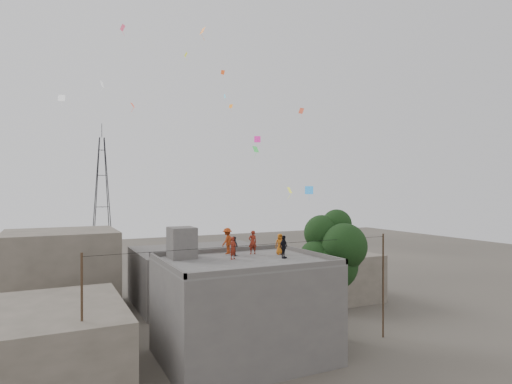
% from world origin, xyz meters
% --- Properties ---
extents(ground, '(140.00, 140.00, 0.00)m').
position_xyz_m(ground, '(0.00, 0.00, 0.00)').
color(ground, '#3F3B34').
rests_on(ground, ground).
extents(main_building, '(10.00, 8.00, 6.10)m').
position_xyz_m(main_building, '(0.00, 0.00, 3.05)').
color(main_building, '#514E4C').
rests_on(main_building, ground).
extents(parapet, '(10.00, 8.00, 0.30)m').
position_xyz_m(parapet, '(0.00, 0.00, 6.25)').
color(parapet, '#514E4C').
rests_on(parapet, main_building).
extents(stair_head_box, '(1.60, 1.80, 2.00)m').
position_xyz_m(stair_head_box, '(-3.20, 2.60, 7.10)').
color(stair_head_box, '#514E4C').
rests_on(stair_head_box, main_building).
extents(neighbor_west, '(8.00, 10.00, 4.00)m').
position_xyz_m(neighbor_west, '(-11.00, 2.00, 2.00)').
color(neighbor_west, '#5A5347').
rests_on(neighbor_west, ground).
extents(neighbor_north, '(12.00, 9.00, 5.00)m').
position_xyz_m(neighbor_north, '(2.00, 14.00, 2.50)').
color(neighbor_north, '#514E4C').
rests_on(neighbor_north, ground).
extents(neighbor_northwest, '(9.00, 8.00, 7.00)m').
position_xyz_m(neighbor_northwest, '(-10.00, 16.00, 3.50)').
color(neighbor_northwest, '#5A5347').
rests_on(neighbor_northwest, ground).
extents(neighbor_east, '(7.00, 8.00, 4.40)m').
position_xyz_m(neighbor_east, '(14.00, 10.00, 2.20)').
color(neighbor_east, '#5A5347').
rests_on(neighbor_east, ground).
extents(tree, '(4.90, 4.60, 9.10)m').
position_xyz_m(tree, '(7.37, 0.60, 6.10)').
color(tree, black).
rests_on(tree, ground).
extents(utility_line, '(20.12, 0.62, 7.40)m').
position_xyz_m(utility_line, '(0.50, -1.25, 3.83)').
color(utility_line, black).
rests_on(utility_line, ground).
extents(transmission_tower, '(2.97, 2.97, 20.01)m').
position_xyz_m(transmission_tower, '(-4.00, 40.00, 9.07)').
color(transmission_tower, black).
rests_on(transmission_tower, ground).
extents(person_red_adult, '(0.61, 0.42, 1.63)m').
position_xyz_m(person_red_adult, '(1.66, 2.12, 6.91)').
color(person_red_adult, maroon).
rests_on(person_red_adult, main_building).
extents(person_orange_child, '(0.78, 0.60, 1.43)m').
position_xyz_m(person_orange_child, '(3.28, 1.16, 6.81)').
color(person_orange_child, '#C16216').
rests_on(person_orange_child, main_building).
extents(person_dark_child, '(0.72, 0.78, 1.30)m').
position_xyz_m(person_dark_child, '(0.22, 2.01, 6.75)').
color(person_dark_child, black).
rests_on(person_dark_child, main_building).
extents(person_dark_adult, '(0.93, 0.74, 1.48)m').
position_xyz_m(person_dark_adult, '(2.68, -0.39, 6.84)').
color(person_dark_adult, black).
rests_on(person_dark_adult, main_building).
extents(person_orange_adult, '(1.32, 1.25, 1.79)m').
position_xyz_m(person_orange_adult, '(0.15, 3.01, 7.00)').
color(person_orange_adult, '#A23712').
rests_on(person_orange_adult, main_building).
extents(person_red_child, '(0.62, 0.54, 1.43)m').
position_xyz_m(person_red_child, '(-0.40, 0.71, 6.81)').
color(person_red_child, maroon).
rests_on(person_red_child, main_building).
extents(kites, '(19.29, 16.10, 12.17)m').
position_xyz_m(kites, '(1.29, 7.43, 16.52)').
color(kites, '#FC391A').
rests_on(kites, ground).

